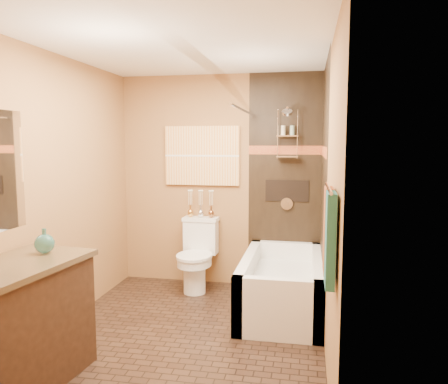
% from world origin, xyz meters
% --- Properties ---
extents(floor, '(3.00, 3.00, 0.00)m').
position_xyz_m(floor, '(0.00, 0.00, 0.00)').
color(floor, black).
rests_on(floor, ground).
extents(wall_left, '(0.02, 3.00, 2.50)m').
position_xyz_m(wall_left, '(-1.20, 0.00, 1.25)').
color(wall_left, '#946439').
rests_on(wall_left, floor).
extents(wall_right, '(0.02, 3.00, 2.50)m').
position_xyz_m(wall_right, '(1.20, 0.00, 1.25)').
color(wall_right, '#946439').
rests_on(wall_right, floor).
extents(wall_back, '(2.40, 0.02, 2.50)m').
position_xyz_m(wall_back, '(0.00, 1.50, 1.25)').
color(wall_back, '#946439').
rests_on(wall_back, floor).
extents(wall_front, '(2.40, 0.02, 2.50)m').
position_xyz_m(wall_front, '(0.00, -1.50, 1.25)').
color(wall_front, '#946439').
rests_on(wall_front, floor).
extents(ceiling, '(3.00, 3.00, 0.00)m').
position_xyz_m(ceiling, '(0.00, 0.00, 2.50)').
color(ceiling, silver).
rests_on(ceiling, wall_back).
extents(alcove_tile_back, '(0.85, 0.01, 2.50)m').
position_xyz_m(alcove_tile_back, '(0.78, 1.49, 1.25)').
color(alcove_tile_back, black).
rests_on(alcove_tile_back, wall_back).
extents(alcove_tile_right, '(0.01, 1.50, 2.50)m').
position_xyz_m(alcove_tile_right, '(1.19, 0.75, 1.25)').
color(alcove_tile_right, black).
rests_on(alcove_tile_right, wall_right).
extents(mosaic_band_back, '(0.85, 0.01, 0.10)m').
position_xyz_m(mosaic_band_back, '(0.78, 1.48, 1.62)').
color(mosaic_band_back, maroon).
rests_on(mosaic_band_back, alcove_tile_back).
extents(mosaic_band_right, '(0.01, 1.50, 0.10)m').
position_xyz_m(mosaic_band_right, '(1.18, 0.75, 1.62)').
color(mosaic_band_right, maroon).
rests_on(mosaic_band_right, alcove_tile_right).
extents(alcove_niche, '(0.50, 0.01, 0.25)m').
position_xyz_m(alcove_niche, '(0.80, 1.48, 1.15)').
color(alcove_niche, black).
rests_on(alcove_niche, alcove_tile_back).
extents(shower_fixtures, '(0.24, 0.33, 1.16)m').
position_xyz_m(shower_fixtures, '(0.80, 1.38, 1.67)').
color(shower_fixtures, silver).
rests_on(shower_fixtures, floor).
extents(curtain_rod, '(0.03, 1.55, 0.03)m').
position_xyz_m(curtain_rod, '(0.40, 0.75, 2.02)').
color(curtain_rod, silver).
rests_on(curtain_rod, wall_back).
extents(towel_bar, '(0.02, 0.55, 0.02)m').
position_xyz_m(towel_bar, '(1.15, -1.05, 1.45)').
color(towel_bar, silver).
rests_on(towel_bar, wall_right).
extents(towel_teal, '(0.05, 0.22, 0.52)m').
position_xyz_m(towel_teal, '(1.16, -1.18, 1.18)').
color(towel_teal, '#206D6C').
rests_on(towel_teal, towel_bar).
extents(towel_rust, '(0.05, 0.22, 0.52)m').
position_xyz_m(towel_rust, '(1.16, -0.92, 1.18)').
color(towel_rust, brown).
rests_on(towel_rust, towel_bar).
extents(sunset_painting, '(0.90, 0.04, 0.70)m').
position_xyz_m(sunset_painting, '(-0.21, 1.48, 1.55)').
color(sunset_painting, orange).
rests_on(sunset_painting, wall_back).
extents(bathtub, '(0.80, 1.50, 0.55)m').
position_xyz_m(bathtub, '(0.80, 0.75, 0.22)').
color(bathtub, white).
rests_on(bathtub, floor).
extents(toilet, '(0.42, 0.62, 0.82)m').
position_xyz_m(toilet, '(-0.21, 1.21, 0.41)').
color(toilet, white).
rests_on(toilet, floor).
extents(vanity, '(0.73, 1.07, 0.89)m').
position_xyz_m(vanity, '(-0.92, -1.00, 0.45)').
color(vanity, black).
rests_on(vanity, floor).
extents(teal_bottle, '(0.19, 0.19, 0.23)m').
position_xyz_m(teal_bottle, '(-0.87, -0.74, 0.98)').
color(teal_bottle, '#22665E').
rests_on(teal_bottle, vanity).
extents(bud_vases, '(0.32, 0.07, 0.32)m').
position_xyz_m(bud_vases, '(-0.21, 1.39, 0.99)').
color(bud_vases, gold).
rests_on(bud_vases, toilet).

